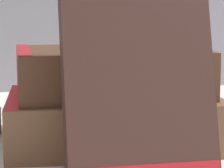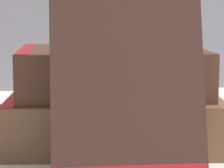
{
  "view_description": "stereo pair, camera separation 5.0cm",
  "coord_description": "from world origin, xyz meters",
  "px_view_note": "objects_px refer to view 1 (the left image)",
  "views": [
    {
      "loc": [
        -0.09,
        -0.46,
        0.13
      ],
      "look_at": [
        0.01,
        0.02,
        0.06
      ],
      "focal_mm": 85.0,
      "sensor_mm": 36.0,
      "label": 1
    },
    {
      "loc": [
        -0.04,
        -0.46,
        0.13
      ],
      "look_at": [
        0.01,
        0.02,
        0.06
      ],
      "focal_mm": 85.0,
      "sensor_mm": 36.0,
      "label": 2
    }
  ],
  "objects_px": {
    "reading_glasses": "(25,110)",
    "book_flat_top": "(103,71)",
    "pocket_watch": "(143,45)",
    "book_leaning_front": "(138,76)",
    "book_flat_bottom": "(106,118)"
  },
  "relations": [
    {
      "from": "book_flat_bottom",
      "to": "book_flat_top",
      "type": "relative_size",
      "value": 1.17
    },
    {
      "from": "book_flat_bottom",
      "to": "pocket_watch",
      "type": "height_order",
      "value": "pocket_watch"
    },
    {
      "from": "book_flat_bottom",
      "to": "pocket_watch",
      "type": "bearing_deg",
      "value": 12.51
    },
    {
      "from": "book_flat_top",
      "to": "reading_glasses",
      "type": "relative_size",
      "value": 1.81
    },
    {
      "from": "book_flat_bottom",
      "to": "book_flat_top",
      "type": "xyz_separation_m",
      "value": [
        -0.0,
        0.0,
        0.05
      ]
    },
    {
      "from": "book_leaning_front",
      "to": "reading_glasses",
      "type": "bearing_deg",
      "value": 104.77
    },
    {
      "from": "book_flat_bottom",
      "to": "book_leaning_front",
      "type": "bearing_deg",
      "value": -83.64
    },
    {
      "from": "book_flat_top",
      "to": "pocket_watch",
      "type": "bearing_deg",
      "value": 2.04
    },
    {
      "from": "book_flat_top",
      "to": "pocket_watch",
      "type": "distance_m",
      "value": 0.05
    },
    {
      "from": "reading_glasses",
      "to": "book_flat_top",
      "type": "bearing_deg",
      "value": -68.81
    },
    {
      "from": "book_flat_top",
      "to": "book_leaning_front",
      "type": "bearing_deg",
      "value": -85.95
    },
    {
      "from": "book_flat_top",
      "to": "book_leaning_front",
      "type": "distance_m",
      "value": 0.11
    },
    {
      "from": "book_flat_top",
      "to": "reading_glasses",
      "type": "bearing_deg",
      "value": 113.21
    },
    {
      "from": "book_flat_top",
      "to": "book_flat_bottom",
      "type": "bearing_deg",
      "value": -67.1
    },
    {
      "from": "book_leaning_front",
      "to": "reading_glasses",
      "type": "distance_m",
      "value": 0.3
    }
  ]
}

